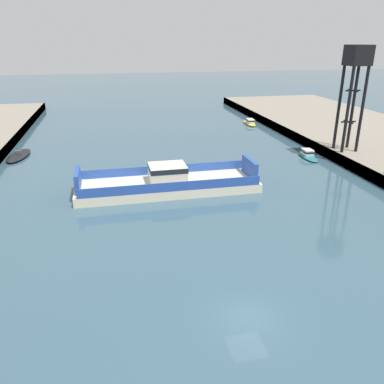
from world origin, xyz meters
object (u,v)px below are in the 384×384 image
crane_tower (356,71)px  chain_ferry (168,183)px  moored_boat_near_right (19,155)px  moored_boat_near_left (250,122)px  moored_boat_mid_right (308,155)px

crane_tower → chain_ferry: bearing=-165.4°
moored_boat_near_right → crane_tower: crane_tower is taller
moored_boat_near_left → moored_boat_near_right: 47.11m
chain_ferry → moored_boat_near_left: chain_ferry is taller
moored_boat_near_right → crane_tower: (49.21, -11.69, 12.82)m
chain_ferry → moored_boat_mid_right: bearing=22.0°
crane_tower → moored_boat_near_left: bearing=100.2°
crane_tower → moored_boat_mid_right: bearing=155.4°
moored_boat_near_left → moored_boat_mid_right: bearing=-89.4°
chain_ferry → moored_boat_near_right: 28.22m
moored_boat_near_right → moored_boat_mid_right: moored_boat_mid_right is taller
chain_ferry → moored_boat_near_left: 42.47m
moored_boat_near_right → chain_ferry: bearing=-42.5°
moored_boat_mid_right → chain_ferry: bearing=-158.0°
moored_boat_near_right → moored_boat_mid_right: 45.43m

